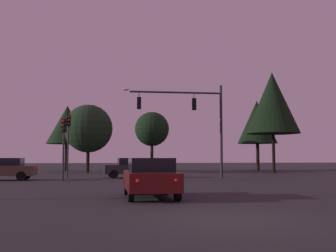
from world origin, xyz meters
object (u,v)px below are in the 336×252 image
object	(u,v)px
traffic_signal_mast_arm	(193,113)
tree_right_cluster	(67,125)
tree_lot_edge	(88,129)
car_crossing_left	(131,167)
car_nearside_lane	(150,177)
traffic_light_corner_left	(68,133)
traffic_light_corner_right	(64,137)
tree_left_far	(152,129)
tree_center_horizon	(257,122)
car_crossing_right	(2,169)
tree_behind_sign	(272,103)

from	to	relation	value
traffic_signal_mast_arm	tree_right_cluster	bearing A→B (deg)	121.29
traffic_signal_mast_arm	tree_lot_edge	world-z (taller)	tree_lot_edge
car_crossing_left	tree_right_cluster	bearing A→B (deg)	111.17
tree_right_cluster	tree_lot_edge	xyz separation A→B (m)	(2.73, -5.45, -0.83)
car_nearside_lane	traffic_light_corner_left	bearing A→B (deg)	106.72
car_nearside_lane	car_crossing_left	bearing A→B (deg)	89.51
traffic_light_corner_right	car_nearside_lane	bearing A→B (deg)	-67.92
traffic_signal_mast_arm	tree_left_far	world-z (taller)	traffic_signal_mast_arm
tree_center_horizon	tree_right_cluster	size ratio (longest dim) A/B	1.14
traffic_light_corner_right	car_crossing_right	bearing A→B (deg)	154.83
car_crossing_right	tree_lot_edge	distance (m)	14.70
traffic_light_corner_left	tree_center_horizon	world-z (taller)	tree_center_horizon
car_crossing_left	tree_center_horizon	bearing A→B (deg)	44.16
tree_left_far	tree_center_horizon	size ratio (longest dim) A/B	0.79
car_crossing_left	car_crossing_right	distance (m)	9.06
traffic_signal_mast_arm	tree_lot_edge	distance (m)	15.26
traffic_signal_mast_arm	traffic_light_corner_left	world-z (taller)	traffic_signal_mast_arm
traffic_light_corner_left	tree_behind_sign	world-z (taller)	tree_behind_sign
traffic_light_corner_right	traffic_signal_mast_arm	bearing A→B (deg)	15.13
car_nearside_lane	car_crossing_left	distance (m)	14.95
tree_behind_sign	car_crossing_right	bearing A→B (deg)	-160.43
tree_right_cluster	tree_lot_edge	world-z (taller)	tree_right_cluster
car_nearside_lane	car_crossing_right	bearing A→B (deg)	123.77
tree_behind_sign	tree_right_cluster	size ratio (longest dim) A/B	1.31
tree_center_horizon	traffic_light_corner_left	bearing A→B (deg)	-143.56
tree_behind_sign	tree_right_cluster	bearing A→B (deg)	153.66
car_crossing_right	tree_behind_sign	xyz separation A→B (m)	(23.37, 8.31, 6.23)
car_crossing_left	tree_behind_sign	world-z (taller)	tree_behind_sign
car_nearside_lane	car_crossing_right	xyz separation A→B (m)	(-8.73, 13.05, 0.00)
car_crossing_right	tree_center_horizon	bearing A→B (deg)	35.42
traffic_light_corner_left	tree_right_cluster	world-z (taller)	tree_right_cluster
car_crossing_left	tree_center_horizon	size ratio (longest dim) A/B	0.47
traffic_light_corner_left	tree_left_far	size ratio (longest dim) A/B	0.70
tree_center_horizon	tree_right_cluster	world-z (taller)	tree_center_horizon
traffic_light_corner_left	tree_left_far	world-z (taller)	tree_left_far
car_crossing_right	tree_left_far	distance (m)	21.20
car_crossing_right	car_nearside_lane	bearing A→B (deg)	-56.23
tree_left_far	tree_right_cluster	world-z (taller)	tree_right_cluster
tree_behind_sign	tree_lot_edge	world-z (taller)	tree_behind_sign
traffic_signal_mast_arm	car_nearside_lane	distance (m)	14.90
traffic_light_corner_left	traffic_light_corner_right	bearing A→B (deg)	-88.21
traffic_light_corner_left	car_nearside_lane	distance (m)	16.27
car_nearside_lane	tree_center_horizon	xyz separation A→B (m)	(17.02, 31.36, 5.25)
tree_center_horizon	tree_lot_edge	xyz separation A→B (m)	(-20.68, -5.04, -1.46)
traffic_light_corner_left	car_crossing_left	bearing A→B (deg)	-5.17
tree_center_horizon	car_crossing_right	bearing A→B (deg)	-144.58
traffic_light_corner_right	car_crossing_right	size ratio (longest dim) A/B	0.91
traffic_light_corner_left	traffic_light_corner_right	distance (m)	4.35
traffic_light_corner_left	car_crossing_left	distance (m)	5.44
traffic_light_corner_left	tree_right_cluster	xyz separation A→B (m)	(-1.76, 16.38, 2.01)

